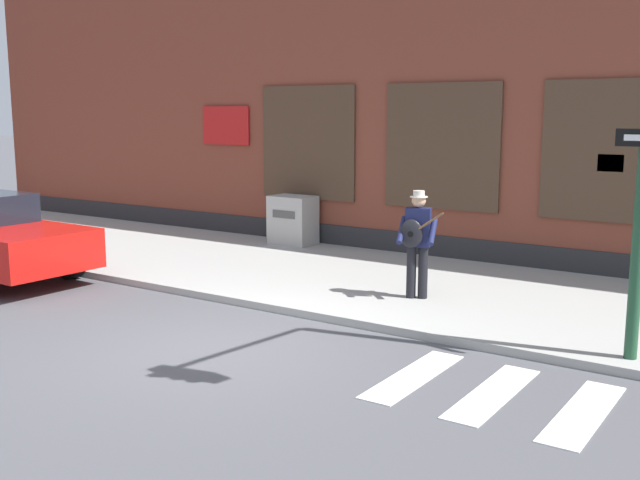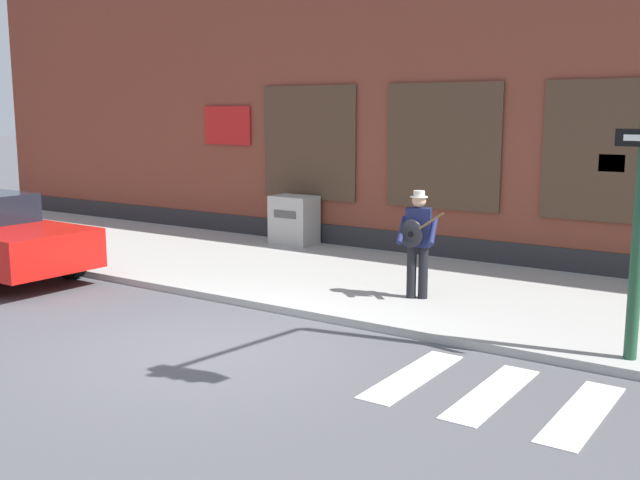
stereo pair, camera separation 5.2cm
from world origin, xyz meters
TOP-DOWN VIEW (x-y plane):
  - ground_plane at (0.00, 0.00)m, footprint 160.00×160.00m
  - sidewalk at (0.00, 4.22)m, footprint 28.00×4.94m
  - building_backdrop at (-0.00, 8.69)m, footprint 28.00×4.06m
  - crosswalk at (4.98, 0.45)m, footprint 5.20×1.90m
  - busker at (1.16, 3.34)m, footprint 0.78×0.66m
  - traffic_light at (4.46, 1.19)m, footprint 0.75×2.63m
  - utility_box at (-3.32, 6.24)m, footprint 0.96×0.69m

SIDE VIEW (x-z plane):
  - ground_plane at x=0.00m, z-range 0.00..0.00m
  - crosswalk at x=4.98m, z-range 0.00..0.01m
  - sidewalk at x=0.00m, z-range 0.00..0.12m
  - utility_box at x=-3.32m, z-range 0.12..1.18m
  - busker at x=1.16m, z-range 0.23..1.92m
  - traffic_light at x=4.46m, z-range 1.09..6.26m
  - building_backdrop at x=0.00m, z-range -0.01..7.49m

